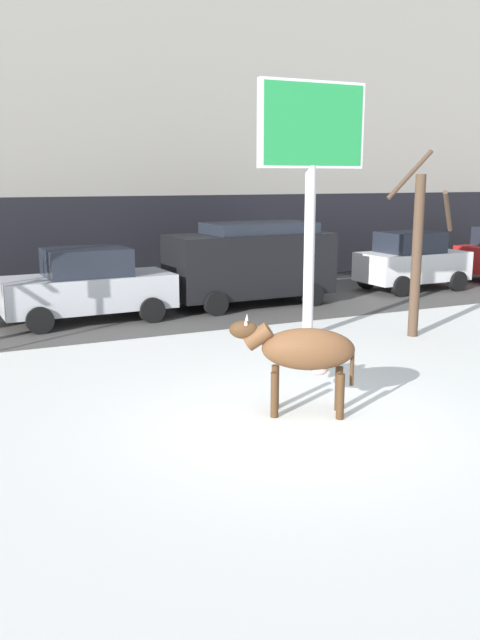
% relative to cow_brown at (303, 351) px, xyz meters
% --- Properties ---
extents(ground_plane, '(120.00, 120.00, 0.00)m').
position_rel_cow_brown_xyz_m(ground_plane, '(-0.33, -0.36, -0.99)').
color(ground_plane, white).
extents(road_strip, '(60.00, 5.60, 0.01)m').
position_rel_cow_brown_xyz_m(road_strip, '(-0.33, 8.62, -0.99)').
color(road_strip, '#514F4C').
rests_on(road_strip, ground).
extents(building_facade, '(44.00, 6.10, 13.00)m').
position_rel_cow_brown_xyz_m(building_facade, '(-0.33, 14.68, 5.49)').
color(building_facade, gray).
rests_on(building_facade, ground).
extents(cow_brown, '(1.85, 1.30, 1.54)m').
position_rel_cow_brown_xyz_m(cow_brown, '(0.00, 0.00, 0.00)').
color(cow_brown, brown).
rests_on(cow_brown, ground).
extents(billboard, '(2.52, 0.25, 5.56)m').
position_rel_cow_brown_xyz_m(billboard, '(2.72, 4.42, 3.32)').
color(billboard, silver).
rests_on(billboard, ground).
extents(car_silver_sedan, '(4.25, 2.08, 1.84)m').
position_rel_cow_brown_xyz_m(car_silver_sedan, '(-1.44, 8.15, -0.09)').
color(car_silver_sedan, '#B7BABF').
rests_on(car_silver_sedan, ground).
extents(car_black_van, '(4.66, 2.23, 2.32)m').
position_rel_cow_brown_xyz_m(car_black_van, '(3.22, 8.42, 0.25)').
color(car_black_van, black).
rests_on(car_black_van, ground).
extents(car_white_hatchback, '(3.55, 2.01, 1.86)m').
position_rel_cow_brown_xyz_m(car_white_hatchback, '(9.02, 8.57, -0.07)').
color(car_white_hatchback, white).
rests_on(car_white_hatchback, ground).
extents(pedestrian_near_billboard, '(0.36, 0.24, 1.73)m').
position_rel_cow_brown_xyz_m(pedestrian_near_billboard, '(3.35, 11.83, -0.11)').
color(pedestrian_near_billboard, '#282833').
rests_on(pedestrian_near_billboard, ground).
extents(bare_tree_left_lot, '(1.36, 1.57, 4.17)m').
position_rel_cow_brown_xyz_m(bare_tree_left_lot, '(4.93, 3.41, 1.02)').
color(bare_tree_left_lot, '#4C3828').
rests_on(bare_tree_left_lot, ground).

